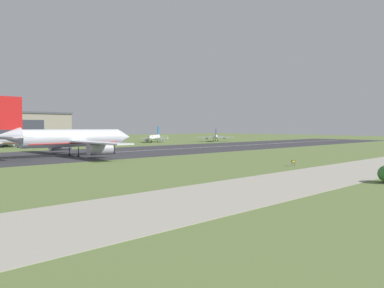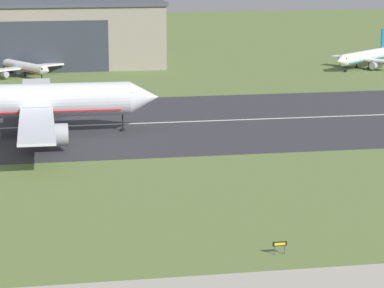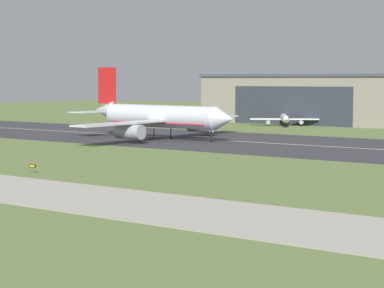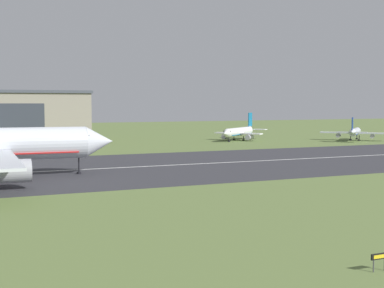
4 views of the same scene
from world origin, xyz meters
name	(u,v)px [view 2 (image 2 of 4)]	position (x,y,z in m)	size (l,w,h in m)	color
ground_plane	(315,199)	(0.00, 51.92, 0.00)	(602.08, 602.08, 0.00)	olive
runway_strip	(227,120)	(0.00, 103.84, 0.03)	(362.08, 53.04, 0.06)	#333338
runway_centreline	(227,120)	(0.00, 103.84, 0.07)	(325.87, 0.70, 0.01)	silver
hangar_building	(19,33)	(-37.36, 184.71, 8.44)	(74.03, 29.61, 16.85)	gray
airplane_landing	(30,102)	(-35.20, 98.02, 5.60)	(44.63, 60.19, 18.24)	silver
airplane_parked_centre	(20,66)	(-37.19, 165.59, 2.50)	(21.05, 24.40, 7.54)	white
airplane_parked_east	(364,57)	(49.03, 164.41, 2.90)	(23.71, 21.04, 9.43)	white
runway_sign	(280,245)	(-10.03, 32.62, 1.05)	(1.54, 0.13, 1.40)	#4C4C51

